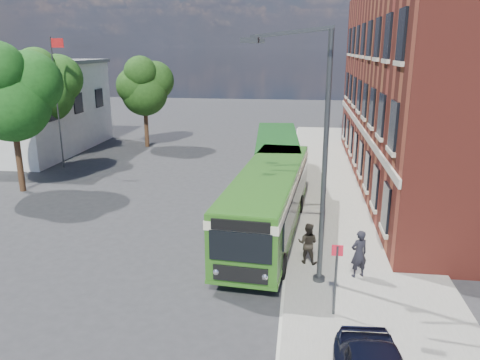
# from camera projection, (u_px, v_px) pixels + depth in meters

# --- Properties ---
(ground) EXTENTS (120.00, 120.00, 0.00)m
(ground) POSITION_uv_depth(u_px,v_px,m) (192.00, 253.00, 19.67)
(ground) COLOR #2C2C2E
(ground) RESTS_ON ground
(pavement) EXTENTS (6.00, 48.00, 0.15)m
(pavement) POSITION_uv_depth(u_px,v_px,m) (346.00, 199.00, 26.39)
(pavement) COLOR gray
(pavement) RESTS_ON ground
(kerb_line) EXTENTS (0.12, 48.00, 0.01)m
(kerb_line) POSITION_uv_depth(u_px,v_px,m) (292.00, 198.00, 26.80)
(kerb_line) COLOR beige
(kerb_line) RESTS_ON ground
(brick_office) EXTENTS (12.10, 26.00, 14.20)m
(brick_office) POSITION_uv_depth(u_px,v_px,m) (469.00, 71.00, 27.42)
(brick_office) COLOR maroon
(brick_office) RESTS_ON ground
(white_building) EXTENTS (9.40, 13.40, 7.30)m
(white_building) POSITION_uv_depth(u_px,v_px,m) (26.00, 107.00, 38.10)
(white_building) COLOR beige
(white_building) RESTS_ON ground
(flagpole) EXTENTS (0.95, 0.10, 9.00)m
(flagpole) POSITION_uv_depth(u_px,v_px,m) (57.00, 98.00, 32.28)
(flagpole) COLOR #36393B
(flagpole) RESTS_ON ground
(street_lamp) EXTENTS (2.96, 2.38, 9.00)m
(street_lamp) POSITION_uv_depth(u_px,v_px,m) (314.00, 156.00, 15.84)
(street_lamp) COLOR #36393B
(street_lamp) RESTS_ON ground
(bus_stop_sign) EXTENTS (0.35, 0.08, 2.52)m
(bus_stop_sign) POSITION_uv_depth(u_px,v_px,m) (336.00, 275.00, 14.55)
(bus_stop_sign) COLOR #36393B
(bus_stop_sign) RESTS_ON ground
(bus_front) EXTENTS (3.56, 12.16, 3.02)m
(bus_front) POSITION_uv_depth(u_px,v_px,m) (268.00, 197.00, 21.14)
(bus_front) COLOR #2D641B
(bus_front) RESTS_ON ground
(bus_rear) EXTENTS (3.24, 10.55, 3.02)m
(bus_rear) POSITION_uv_depth(u_px,v_px,m) (277.00, 154.00, 29.48)
(bus_rear) COLOR #185518
(bus_rear) RESTS_ON ground
(pedestrian_a) EXTENTS (0.79, 0.68, 1.82)m
(pedestrian_a) POSITION_uv_depth(u_px,v_px,m) (359.00, 254.00, 17.11)
(pedestrian_a) COLOR black
(pedestrian_a) RESTS_ON pavement
(pedestrian_b) EXTENTS (0.93, 0.80, 1.64)m
(pedestrian_b) POSITION_uv_depth(u_px,v_px,m) (308.00, 243.00, 18.25)
(pedestrian_b) COLOR black
(pedestrian_b) RESTS_ON pavement
(tree_left) EXTENTS (5.15, 4.90, 8.70)m
(tree_left) POSITION_uv_depth(u_px,v_px,m) (10.00, 92.00, 26.47)
(tree_left) COLOR #342313
(tree_left) RESTS_ON ground
(tree_mid) EXTENTS (4.95, 4.70, 8.35)m
(tree_mid) POSITION_uv_depth(u_px,v_px,m) (44.00, 85.00, 34.12)
(tree_mid) COLOR #342313
(tree_mid) RESTS_ON ground
(tree_right) EXTENTS (4.55, 4.32, 7.68)m
(tree_right) POSITION_uv_depth(u_px,v_px,m) (145.00, 86.00, 39.21)
(tree_right) COLOR #342313
(tree_right) RESTS_ON ground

